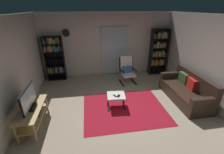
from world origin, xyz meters
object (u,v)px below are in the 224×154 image
object	(u,v)px
tv_stand	(33,114)
bookshelf_near_tv	(54,57)
leather_sofa	(186,91)
tv_remote	(115,96)
ottoman	(116,97)
cell_phone	(119,96)
television	(29,99)
bookshelf_near_sofa	(158,51)
lounge_armchair	(127,69)
wall_clock	(66,33)

from	to	relation	value
tv_stand	bookshelf_near_tv	bearing A→B (deg)	87.32
leather_sofa	tv_remote	world-z (taller)	leather_sofa
ottoman	bookshelf_near_tv	bearing A→B (deg)	131.65
bookshelf_near_tv	cell_phone	size ratio (longest dim) A/B	12.62
tv_remote	cell_phone	bearing A→B (deg)	-35.43
television	tv_remote	distance (m)	2.22
tv_stand	ottoman	size ratio (longest dim) A/B	2.25
television	cell_phone	distance (m)	2.32
cell_phone	leather_sofa	bearing A→B (deg)	26.71
bookshelf_near_sofa	cell_phone	world-z (taller)	bookshelf_near_sofa
lounge_armchair	television	bearing A→B (deg)	-144.69
tv_stand	bookshelf_near_tv	world-z (taller)	bookshelf_near_tv
bookshelf_near_tv	wall_clock	xyz separation A→B (m)	(0.54, 0.13, 0.88)
leather_sofa	ottoman	size ratio (longest dim) A/B	3.39
tv_stand	wall_clock	distance (m)	3.35
bookshelf_near_sofa	ottoman	xyz separation A→B (m)	(-2.27, -2.27, -0.72)
television	ottoman	world-z (taller)	television
cell_phone	ottoman	bearing A→B (deg)	155.15
tv_remote	bookshelf_near_tv	bearing A→B (deg)	104.90
bookshelf_near_sofa	ottoman	world-z (taller)	bookshelf_near_sofa
bookshelf_near_sofa	wall_clock	bearing A→B (deg)	177.13
tv_stand	lounge_armchair	distance (m)	3.60
tv_remote	wall_clock	distance (m)	3.25
lounge_armchair	tv_remote	xyz separation A→B (m)	(-0.79, -1.66, -0.13)
wall_clock	tv_remote	bearing A→B (deg)	-59.44
lounge_armchair	cell_phone	world-z (taller)	lounge_armchair
television	ottoman	distance (m)	2.29
bookshelf_near_sofa	wall_clock	distance (m)	3.88
tv_remote	lounge_armchair	bearing A→B (deg)	39.14
television	bookshelf_near_tv	xyz separation A→B (m)	(0.13, 2.79, 0.19)
leather_sofa	ottoman	distance (m)	2.30
television	tv_remote	size ratio (longest dim) A/B	6.17
tv_stand	leather_sofa	world-z (taller)	leather_sofa
television	ottoman	xyz separation A→B (m)	(2.20, 0.47, -0.45)
tv_stand	lounge_armchair	size ratio (longest dim) A/B	1.23
wall_clock	lounge_armchair	bearing A→B (deg)	-20.48
leather_sofa	lounge_armchair	world-z (taller)	lounge_armchair
wall_clock	cell_phone	bearing A→B (deg)	-57.87
television	lounge_armchair	size ratio (longest dim) A/B	0.87
tv_stand	lounge_armchair	bearing A→B (deg)	35.06
television	bookshelf_near_tv	distance (m)	2.80
ottoman	wall_clock	distance (m)	3.27
bookshelf_near_sofa	leather_sofa	size ratio (longest dim) A/B	1.04
ottoman	tv_remote	distance (m)	0.10
cell_phone	wall_clock	distance (m)	3.32
television	lounge_armchair	xyz separation A→B (m)	(2.94, 2.08, -0.24)
lounge_armchair	bookshelf_near_tv	bearing A→B (deg)	165.75
tv_stand	bookshelf_near_sofa	distance (m)	5.27
television	wall_clock	world-z (taller)	wall_clock
leather_sofa	bookshelf_near_tv	bearing A→B (deg)	152.25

